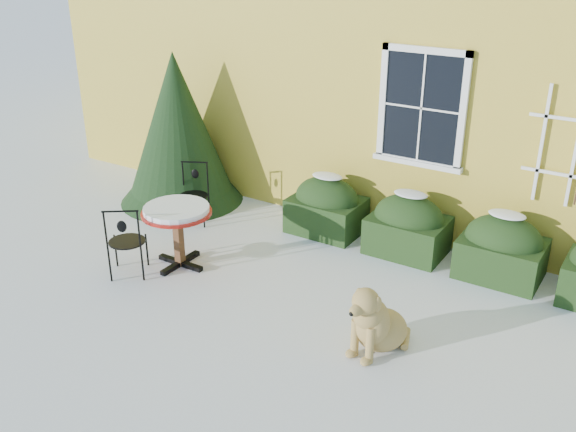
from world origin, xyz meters
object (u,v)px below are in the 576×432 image
Objects in this scene: evergreen_shrub at (179,143)px; patio_chair_far at (194,193)px; dog at (375,323)px; patio_chair_near at (126,241)px; bistro_table at (177,217)px.

evergreen_shrub is 2.67× the size of patio_chair_far.
patio_chair_far is 4.16m from dog.
patio_chair_near is at bearing -64.43° from evergreen_shrub.
bistro_table is at bearing -85.12° from patio_chair_far.
dog is (3.83, -1.60, -0.12)m from patio_chair_far.
bistro_table is at bearing -160.52° from patio_chair_near.
evergreen_shrub is 1.07m from patio_chair_far.
patio_chair_near is 1.09× the size of dog.
evergreen_shrub is 5.10m from dog.
evergreen_shrub is at bearing 130.23° from bistro_table.
bistro_table is 3.10m from dog.
dog is (4.57, -2.15, -0.65)m from evergreen_shrub.
patio_chair_near is at bearing -124.72° from bistro_table.
evergreen_shrub is at bearing -100.23° from patio_chair_near.
dog is at bearing -25.20° from evergreen_shrub.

